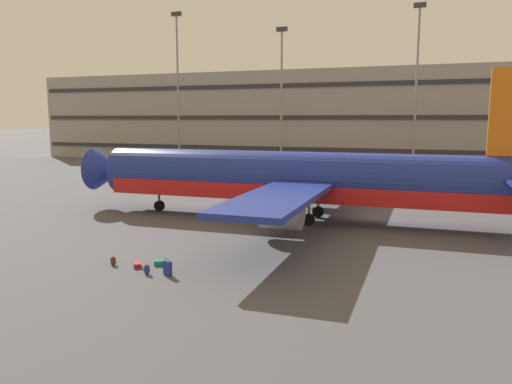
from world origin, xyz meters
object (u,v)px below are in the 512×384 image
suitcase_silver (162,263)px  backpack_scuffed (147,270)px  suitcase_teal (168,268)px  suitcase_purple (137,265)px  airliner (303,179)px  backpack_black (113,261)px

suitcase_silver → backpack_scuffed: backpack_scuffed is taller
suitcase_teal → suitcase_purple: bearing=163.4°
suitcase_silver → suitcase_purple: 1.32m
suitcase_silver → suitcase_teal: bearing=-50.3°
suitcase_purple → suitcase_silver: bearing=34.9°
airliner → suitcase_purple: 16.35m
suitcase_purple → backpack_black: 1.42m
airliner → backpack_black: size_ratio=74.90×
suitcase_silver → backpack_black: backpack_black is taller
airliner → suitcase_silver: 15.32m
backpack_black → backpack_scuffed: (2.62, -0.79, 0.02)m
airliner → backpack_scuffed: airliner is taller
suitcase_teal → backpack_scuffed: 1.12m
suitcase_teal → backpack_black: bearing=172.0°
airliner → suitcase_purple: (-5.25, -15.17, -3.14)m
backpack_black → suitcase_silver: bearing=20.3°
suitcase_purple → backpack_scuffed: (1.21, -0.96, 0.12)m
suitcase_silver → airliner: bearing=73.9°
suitcase_silver → suitcase_teal: suitcase_teal is taller
suitcase_purple → backpack_black: size_ratio=1.54×
suitcase_silver → backpack_scuffed: size_ratio=1.61×
suitcase_purple → backpack_scuffed: size_ratio=1.43×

